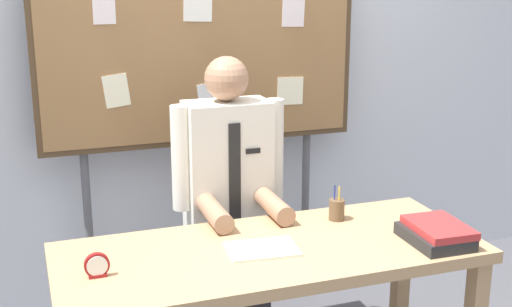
# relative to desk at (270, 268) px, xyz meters

# --- Properties ---
(back_wall) EXTENTS (6.40, 0.08, 2.70)m
(back_wall) POSITION_rel_desk_xyz_m (0.00, 1.24, 0.71)
(back_wall) COLOR silver
(back_wall) RESTS_ON ground_plane
(desk) EXTENTS (1.73, 0.70, 0.74)m
(desk) POSITION_rel_desk_xyz_m (0.00, 0.00, 0.00)
(desk) COLOR tan
(desk) RESTS_ON ground_plane
(person) EXTENTS (0.55, 0.56, 1.44)m
(person) POSITION_rel_desk_xyz_m (0.00, 0.57, 0.03)
(person) COLOR #2D2D33
(person) RESTS_ON ground_plane
(bulletin_board) EXTENTS (1.70, 0.09, 1.90)m
(bulletin_board) POSITION_rel_desk_xyz_m (0.00, 1.04, 0.74)
(bulletin_board) COLOR #4C3823
(bulletin_board) RESTS_ON ground_plane
(book_stack) EXTENTS (0.23, 0.30, 0.08)m
(book_stack) POSITION_rel_desk_xyz_m (0.66, -0.18, 0.13)
(book_stack) COLOR #262626
(book_stack) RESTS_ON desk
(open_notebook) EXTENTS (0.30, 0.22, 0.01)m
(open_notebook) POSITION_rel_desk_xyz_m (-0.04, -0.02, 0.10)
(open_notebook) COLOR silver
(open_notebook) RESTS_ON desk
(desk_clock) EXTENTS (0.09, 0.04, 0.09)m
(desk_clock) POSITION_rel_desk_xyz_m (-0.70, -0.04, 0.13)
(desk_clock) COLOR maroon
(desk_clock) RESTS_ON desk
(pen_holder) EXTENTS (0.07, 0.07, 0.16)m
(pen_holder) POSITION_rel_desk_xyz_m (0.39, 0.19, 0.14)
(pen_holder) COLOR brown
(pen_holder) RESTS_ON desk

